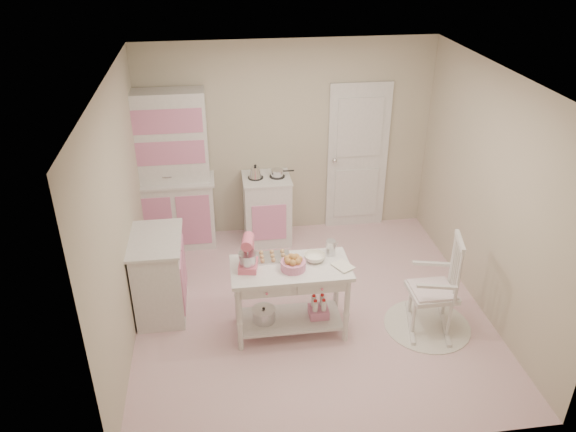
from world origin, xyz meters
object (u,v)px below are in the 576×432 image
Objects in this scene: stand_mixer at (248,254)px; bread_basket at (293,265)px; stove at (267,209)px; rocking_chair at (433,284)px; work_table at (290,299)px; base_cabinet at (160,275)px; hutch at (171,172)px.

stand_mixer is 0.46m from bread_basket.
stove is 2.57m from rocking_chair.
stove is 0.77× the size of work_table.
base_cabinet is 1.46m from work_table.
hutch reaches higher than stand_mixer.
stove is at bearing 139.48° from rocking_chair.
work_table is 0.45m from bread_basket.
bread_basket is (0.44, -0.07, -0.12)m from stand_mixer.
stove is at bearing -2.39° from hutch.
stand_mixer reaches higher than bread_basket.
bread_basket is (0.06, -1.98, 0.39)m from stove.
work_table is at bearing -88.73° from stove.
base_cabinet is 2.91m from rocking_chair.
stove reaches higher than work_table.
work_table is (1.36, -0.54, -0.06)m from base_cabinet.
rocking_chair is at bearing -53.99° from stove.
stove is 0.84× the size of rocking_chair.
rocking_chair is at bearing 5.30° from stand_mixer.
base_cabinet is at bearing 156.90° from bread_basket.
stand_mixer is at bearing 170.96° from bread_basket.
stove is at bearing 46.73° from base_cabinet.
stove is (1.20, -0.05, -0.58)m from hutch.
hutch is 6.12× the size of stand_mixer.
stand_mixer reaches higher than stove.
base_cabinet is at bearing -94.54° from hutch.
work_table is 4.80× the size of bread_basket.
work_table is at bearing -172.06° from rocking_chair.
hutch is at bearing 122.93° from stand_mixer.
rocking_chair is 0.92× the size of work_table.
rocking_chair is 3.24× the size of stand_mixer.
hutch is 1.73× the size of work_table.
hutch reaches higher than base_cabinet.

